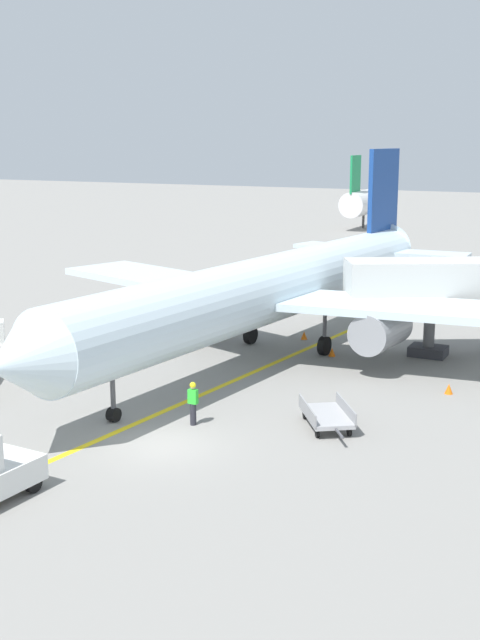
# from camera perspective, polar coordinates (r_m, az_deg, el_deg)

# --- Properties ---
(ground_plane) EXTENTS (300.00, 300.00, 0.00)m
(ground_plane) POSITION_cam_1_polar(r_m,az_deg,el_deg) (30.25, -5.38, -8.52)
(ground_plane) COLOR gray
(taxi_line_yellow) EXTENTS (9.27, 79.53, 0.01)m
(taxi_line_yellow) POSITION_cam_1_polar(r_m,az_deg,el_deg) (35.14, -3.50, -5.49)
(taxi_line_yellow) COLOR yellow
(taxi_line_yellow) RESTS_ON ground
(airliner) EXTENTS (28.43, 35.34, 10.10)m
(airliner) POSITION_cam_1_polar(r_m,az_deg,el_deg) (41.54, 2.24, 2.16)
(airliner) COLOR silver
(airliner) RESTS_ON ground
(baggage_tug_by_cargo_door) EXTENTS (2.73, 2.21, 2.10)m
(baggage_tug_by_cargo_door) POSITION_cam_1_polar(r_m,az_deg,el_deg) (39.39, -10.64, -2.32)
(baggage_tug_by_cargo_door) COLOR silver
(baggage_tug_by_cargo_door) RESTS_ON ground
(baggage_cart_loaded) EXTENTS (2.87, 3.55, 0.94)m
(baggage_cart_loaded) POSITION_cam_1_polar(r_m,az_deg,el_deg) (31.94, 5.93, -6.50)
(baggage_cart_loaded) COLOR #A5A5A8
(baggage_cart_loaded) RESTS_ON ground
(ground_crew_marshaller) EXTENTS (0.36, 0.24, 1.70)m
(ground_crew_marshaller) POSITION_cam_1_polar(r_m,az_deg,el_deg) (31.94, -3.23, -5.61)
(ground_crew_marshaller) COLOR #26262D
(ground_crew_marshaller) RESTS_ON ground
(safety_cone_nose_left) EXTENTS (0.36, 0.36, 0.44)m
(safety_cone_nose_left) POSITION_cam_1_polar(r_m,az_deg,el_deg) (36.98, 14.06, -4.58)
(safety_cone_nose_left) COLOR orange
(safety_cone_nose_left) RESTS_ON ground
(safety_cone_nose_right) EXTENTS (0.36, 0.36, 0.44)m
(safety_cone_nose_right) POSITION_cam_1_polar(r_m,az_deg,el_deg) (44.85, -13.03, -1.57)
(safety_cone_nose_right) COLOR orange
(safety_cone_nose_right) RESTS_ON ground
(safety_cone_wingtip_left) EXTENTS (0.36, 0.36, 0.44)m
(safety_cone_wingtip_left) POSITION_cam_1_polar(r_m,az_deg,el_deg) (45.61, 4.40, -1.05)
(safety_cone_wingtip_left) COLOR orange
(safety_cone_wingtip_left) RESTS_ON ground
(safety_cone_wingtip_right) EXTENTS (0.36, 0.36, 0.44)m
(safety_cone_wingtip_right) POSITION_cam_1_polar(r_m,az_deg,el_deg) (42.23, 6.30, -2.18)
(safety_cone_wingtip_right) COLOR orange
(safety_cone_wingtip_right) RESTS_ON ground
(distant_aircraft_far_left) EXTENTS (3.00, 10.10, 8.80)m
(distant_aircraft_far_left) POSITION_cam_1_polar(r_m,az_deg,el_deg) (103.13, 8.43, 7.99)
(distant_aircraft_far_left) COLOR silver
(distant_aircraft_far_left) RESTS_ON ground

